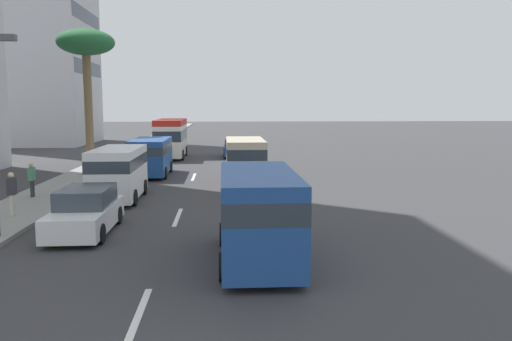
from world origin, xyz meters
TOP-DOWN VIEW (x-y plane):
  - ground_plane at (31.50, 0.00)m, footprint 198.00×198.00m
  - sidewalk_right at (31.50, 6.51)m, footprint 162.00×2.99m
  - lane_stripe_near at (4.26, 0.00)m, footprint 3.20×0.16m
  - lane_stripe_mid at (13.71, 0.00)m, footprint 3.20×0.16m
  - lane_stripe_far at (24.91, 0.00)m, footprint 3.20×0.16m
  - van_lead at (7.93, -2.73)m, footprint 5.34×2.17m
  - van_second at (21.68, -2.97)m, footprint 5.08×2.14m
  - minibus_third at (36.51, 2.47)m, footprint 6.71×2.30m
  - van_fourth at (25.75, 2.65)m, footprint 5.34×2.23m
  - car_fifth at (36.86, -2.75)m, footprint 4.41×1.81m
  - car_sixth at (11.44, 2.88)m, footprint 4.41×1.82m
  - van_seventh at (17.55, 2.98)m, footprint 4.83×2.05m
  - pedestrian_mid_block at (17.77, 6.92)m, footprint 0.35×0.27m
  - pedestrian_by_tree at (13.68, 6.18)m, footprint 0.37×0.30m
  - palm_tree at (30.45, 7.49)m, footprint 3.88×3.88m
  - office_tower_far at (53.35, 19.12)m, footprint 12.37×12.01m

SIDE VIEW (x-z plane):
  - ground_plane at x=31.50m, z-range 0.00..0.00m
  - lane_stripe_near at x=4.26m, z-range 0.00..0.01m
  - lane_stripe_mid at x=13.71m, z-range 0.00..0.01m
  - lane_stripe_far at x=24.91m, z-range 0.00..0.01m
  - sidewalk_right at x=31.50m, z-range 0.00..0.15m
  - car_sixth at x=11.44m, z-range -0.04..1.50m
  - car_fifth at x=36.86m, z-range -0.04..1.53m
  - pedestrian_mid_block at x=17.77m, z-range 0.22..1.79m
  - pedestrian_by_tree at x=13.68m, z-range 0.23..1.90m
  - van_fourth at x=25.75m, z-range 0.17..2.44m
  - van_seventh at x=17.55m, z-range 0.17..2.56m
  - van_second at x=21.68m, z-range 0.18..2.67m
  - van_lead at x=7.93m, z-range 0.18..2.68m
  - minibus_third at x=36.51m, z-range 0.15..3.31m
  - palm_tree at x=30.45m, z-range 3.54..12.84m
  - office_tower_far at x=53.35m, z-range 0.00..31.11m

